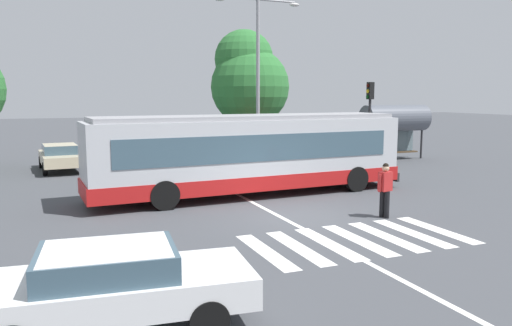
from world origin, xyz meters
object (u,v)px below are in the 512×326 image
city_transit_bus (250,154)px  parked_car_silver (162,151)px  bus_stop_shelter (395,119)px  parked_car_red (258,148)px  parked_car_teal (208,149)px  traffic_light_far_corner (370,110)px  parked_car_black (113,153)px  parked_car_champagne (60,156)px  pedestrian_crossing_street (385,187)px  foreground_sedan (112,283)px  twin_arm_street_lamp (258,62)px  background_tree_right (248,79)px

city_transit_bus → parked_car_silver: (-1.41, 9.48, -0.82)m
bus_stop_shelter → parked_car_red: bearing=161.5°
parked_car_teal → traffic_light_far_corner: size_ratio=1.03×
parked_car_black → parked_car_red: size_ratio=1.00×
parked_car_champagne → parked_car_teal: same height
pedestrian_crossing_street → parked_car_silver: pedestrian_crossing_street is taller
parked_car_teal → foreground_sedan: bearing=-111.1°
parked_car_champagne → traffic_light_far_corner: traffic_light_far_corner is taller
pedestrian_crossing_street → twin_arm_street_lamp: size_ratio=0.19×
parked_car_black → foreground_sedan: bearing=-96.5°
parked_car_red → parked_car_silver: bearing=177.4°
pedestrian_crossing_street → parked_car_teal: size_ratio=0.37×
parked_car_champagne → traffic_light_far_corner: size_ratio=1.03×
parked_car_silver → parked_car_teal: size_ratio=0.98×
twin_arm_street_lamp → background_tree_right: (1.49, 5.25, -0.71)m
traffic_light_far_corner → bus_stop_shelter: size_ratio=1.08×
traffic_light_far_corner → background_tree_right: size_ratio=0.56×
parked_car_silver → twin_arm_street_lamp: size_ratio=0.50×
foreground_sedan → background_tree_right: (11.33, 22.81, 4.14)m
foreground_sedan → parked_car_silver: bearing=75.9°
parked_car_red → twin_arm_street_lamp: twin_arm_street_lamp is taller
traffic_light_far_corner → background_tree_right: 9.51m
parked_car_champagne → traffic_light_far_corner: 16.19m
traffic_light_far_corner → parked_car_red: bearing=134.3°
city_transit_bus → background_tree_right: background_tree_right is taller
parked_car_silver → twin_arm_street_lamp: twin_arm_street_lamp is taller
parked_car_teal → parked_car_black: bearing=-179.7°
parked_car_teal → traffic_light_far_corner: (7.37, -5.18, 2.27)m
city_transit_bus → traffic_light_far_corner: traffic_light_far_corner is taller
foreground_sedan → background_tree_right: size_ratio=0.57×
city_transit_bus → parked_car_black: size_ratio=2.70×
parked_car_black → pedestrian_crossing_street: bearing=-66.3°
parked_car_teal → parked_car_red: (2.89, -0.60, 0.00)m
twin_arm_street_lamp → foreground_sedan: bearing=-119.3°
parked_car_black → parked_car_teal: size_ratio=0.99×
pedestrian_crossing_street → twin_arm_street_lamp: bearing=85.0°
city_transit_bus → traffic_light_far_corner: bearing=28.2°
foreground_sedan → background_tree_right: background_tree_right is taller
pedestrian_crossing_street → parked_car_silver: size_ratio=0.38×
parked_car_red → background_tree_right: bearing=76.5°
pedestrian_crossing_street → parked_car_champagne: 17.15m
foreground_sedan → parked_car_champagne: size_ratio=1.01×
foreground_sedan → twin_arm_street_lamp: bearing=60.7°
parked_car_champagne → background_tree_right: size_ratio=0.57×
parked_car_champagne → background_tree_right: (11.77, 3.78, 4.14)m
parked_car_teal → parked_car_champagne: bearing=-177.7°
foreground_sedan → parked_car_black: (2.20, 19.32, 0.00)m
parked_car_black → twin_arm_street_lamp: size_ratio=0.51×
bus_stop_shelter → parked_car_champagne: bearing=171.2°
parked_car_black → parked_car_silver: (2.57, -0.32, 0.00)m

